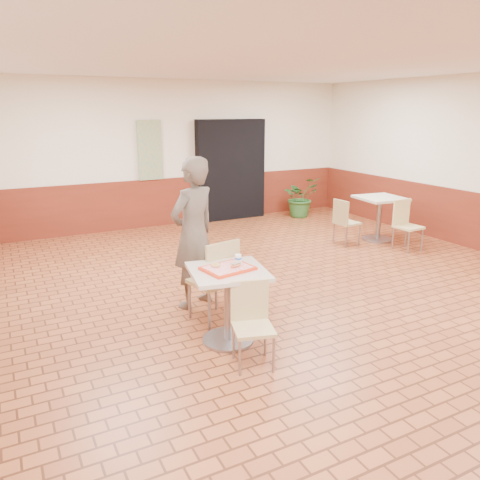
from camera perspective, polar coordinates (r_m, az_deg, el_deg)
name	(u,v)px	position (r m, az deg, el deg)	size (l,w,h in m)	color
room_shell	(321,188)	(5.67, 9.88, 6.29)	(8.01, 10.01, 3.01)	brown
wainscot_band	(318,267)	(5.91, 9.44, -3.31)	(8.00, 10.00, 1.00)	maroon
corridor_doorway	(231,170)	(10.49, -1.13, 8.51)	(1.60, 0.22, 2.20)	black
promo_poster	(150,150)	(9.84, -10.92, 10.69)	(0.50, 0.03, 1.20)	gray
main_table	(228,294)	(4.91, -1.48, -6.55)	(0.77, 0.77, 0.81)	#C4B19E
chair_main_front	(252,319)	(4.55, 1.43, -9.62)	(0.47, 0.47, 0.81)	tan
chair_main_back	(217,277)	(5.37, -2.86, -4.50)	(0.55, 0.55, 0.99)	tan
customer	(193,234)	(5.74, -5.69, 0.79)	(0.68, 0.45, 1.87)	brown
serving_tray	(228,268)	(4.81, -1.51, -3.47)	(0.49, 0.38, 0.03)	red
ring_donut	(216,265)	(4.82, -3.00, -3.07)	(0.10, 0.10, 0.03)	tan
long_john_donut	(236,265)	(4.81, -0.50, -3.04)	(0.15, 0.12, 0.04)	#DA703F
paper_cup	(238,259)	(4.93, -0.22, -2.27)	(0.07, 0.07, 0.09)	white
second_table	(379,211)	(9.17, 16.64, 3.39)	(0.78, 0.78, 0.83)	beige
chair_second_left	(344,220)	(8.72, 12.62, 2.44)	(0.41, 0.41, 0.83)	tan
chair_second_front	(405,222)	(8.73, 19.52, 2.08)	(0.43, 0.43, 0.88)	#E1CF87
potted_plant	(300,197)	(10.89, 7.37, 5.23)	(0.82, 0.71, 0.92)	#285E25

